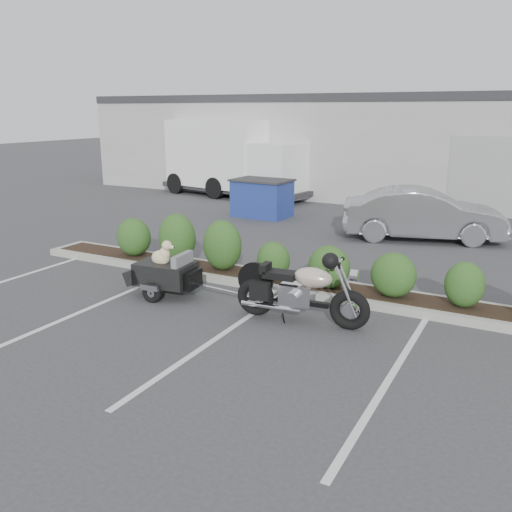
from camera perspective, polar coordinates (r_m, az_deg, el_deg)
The scene contains 8 objects.
ground at distance 9.58m, azimuth -8.35°, elevation -5.92°, with size 90.00×90.00×0.00m, color #38383A.
planter_kerb at distance 10.86m, azimuth 2.82°, elevation -2.81°, with size 12.00×1.00×0.15m, color #9E9E93.
building at distance 24.79m, azimuth 15.77°, elevation 11.32°, with size 26.00×10.00×4.00m, color #9EA099.
motorcycle at distance 8.93m, azimuth 4.70°, elevation -3.79°, with size 2.31×0.81×1.32m.
pet_trailer at distance 10.33m, azimuth -9.58°, elevation -1.70°, with size 1.85×1.04×1.10m.
sedan at distance 15.29m, azimuth 17.18°, elevation 4.22°, with size 1.47×4.22×1.39m, color #A2A1A8.
dumpster at distance 17.89m, azimuth 0.64°, elevation 6.16°, with size 1.94×1.38×1.23m.
delivery_truck at distance 22.18m, azimuth -2.21°, elevation 10.04°, with size 6.87×3.35×3.01m.
Camera 1 is at (5.38, -7.16, 3.42)m, focal length 38.00 mm.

